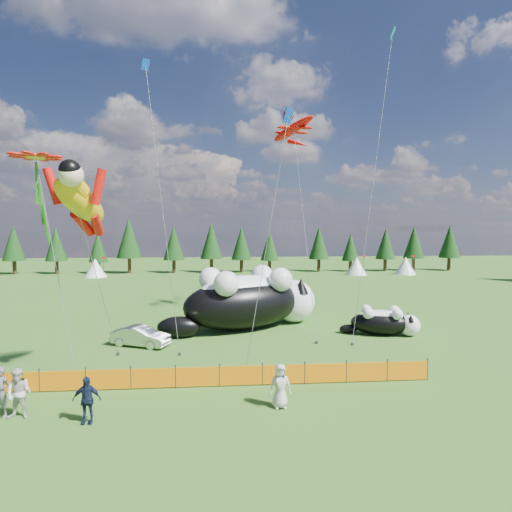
# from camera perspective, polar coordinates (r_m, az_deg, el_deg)

# --- Properties ---
(ground) EXTENTS (160.00, 160.00, 0.00)m
(ground) POSITION_cam_1_polar(r_m,az_deg,el_deg) (22.35, -7.81, -15.19)
(ground) COLOR #133D0B
(ground) RESTS_ON ground
(safety_fence) EXTENTS (22.06, 0.06, 1.10)m
(safety_fence) POSITION_cam_1_polar(r_m,az_deg,el_deg) (19.36, -8.35, -16.70)
(safety_fence) COLOR #262626
(safety_fence) RESTS_ON ground
(tree_line) EXTENTS (90.00, 4.00, 8.00)m
(tree_line) POSITION_cam_1_polar(r_m,az_deg,el_deg) (66.17, -5.64, 1.09)
(tree_line) COLOR black
(tree_line) RESTS_ON ground
(festival_tents) EXTENTS (50.00, 3.20, 2.80)m
(festival_tents) POSITION_cam_1_polar(r_m,az_deg,el_deg) (62.13, 4.49, -1.49)
(festival_tents) COLOR white
(festival_tents) RESTS_ON ground
(cat_large) EXTENTS (11.70, 7.81, 4.48)m
(cat_large) POSITION_cam_1_polar(r_m,az_deg,el_deg) (29.43, -0.75, -6.19)
(cat_large) COLOR black
(cat_large) RESTS_ON ground
(cat_small) EXTENTS (5.34, 2.80, 1.95)m
(cat_small) POSITION_cam_1_polar(r_m,az_deg,el_deg) (29.14, 17.83, -8.89)
(cat_small) COLOR black
(cat_small) RESTS_ON ground
(car) EXTENTS (3.91, 2.57, 1.22)m
(car) POSITION_cam_1_polar(r_m,az_deg,el_deg) (26.33, -16.15, -10.95)
(car) COLOR silver
(car) RESTS_ON ground
(spectator_a) EXTENTS (0.79, 0.60, 1.96)m
(spectator_a) POSITION_cam_1_polar(r_m,az_deg,el_deg) (19.10, -32.71, -16.07)
(spectator_a) COLOR #5A5A5F
(spectator_a) RESTS_ON ground
(spectator_b) EXTENTS (1.00, 0.64, 1.96)m
(spectator_b) POSITION_cam_1_polar(r_m,az_deg,el_deg) (18.61, -30.79, -16.52)
(spectator_b) COLOR beige
(spectator_b) RESTS_ON ground
(spectator_c) EXTENTS (1.05, 0.55, 1.78)m
(spectator_c) POSITION_cam_1_polar(r_m,az_deg,el_deg) (17.16, -23.05, -18.39)
(spectator_c) COLOR #131B36
(spectator_c) RESTS_ON ground
(spectator_e) EXTENTS (0.91, 0.62, 1.80)m
(spectator_e) POSITION_cam_1_polar(r_m,az_deg,el_deg) (17.14, 3.47, -18.04)
(spectator_e) COLOR beige
(spectator_e) RESTS_ON ground
(superhero_kite) EXTENTS (4.59, 6.91, 10.87)m
(superhero_kite) POSITION_cam_1_polar(r_m,az_deg,el_deg) (19.86, -23.78, 7.13)
(superhero_kite) COLOR #DDA30B
(superhero_kite) RESTS_ON ground
(gecko_kite) EXTENTS (6.13, 11.18, 17.36)m
(gecko_kite) POSITION_cam_1_polar(r_m,az_deg,el_deg) (33.97, 5.33, 17.63)
(gecko_kite) COLOR red
(gecko_kite) RESTS_ON ground
(flower_kite) EXTENTS (5.38, 6.28, 12.50)m
(flower_kite) POSITION_cam_1_polar(r_m,az_deg,el_deg) (26.30, -28.92, 11.97)
(flower_kite) COLOR red
(flower_kite) RESTS_ON ground
(diamond_kite_a) EXTENTS (2.79, 3.96, 18.40)m
(diamond_kite_a) POSITION_cam_1_polar(r_m,az_deg,el_deg) (28.05, -15.23, 22.74)
(diamond_kite_a) COLOR #0C3FC2
(diamond_kite_a) RESTS_ON ground
(diamond_kite_b) EXTENTS (5.16, 6.88, 23.35)m
(diamond_kite_b) POSITION_cam_1_polar(r_m,az_deg,el_deg) (35.10, 18.71, 26.42)
(diamond_kite_b) COLOR #0B8087
(diamond_kite_b) RESTS_ON ground
(diamond_kite_c) EXTENTS (2.74, 1.46, 13.46)m
(diamond_kite_c) POSITION_cam_1_polar(r_m,az_deg,el_deg) (20.27, 4.32, 17.57)
(diamond_kite_c) COLOR #0C3FC2
(diamond_kite_c) RESTS_ON ground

